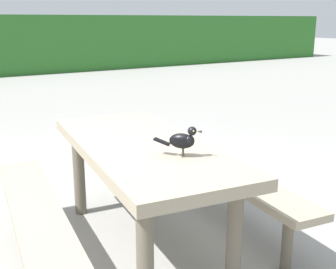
% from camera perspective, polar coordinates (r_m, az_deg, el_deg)
% --- Properties ---
extents(ground_plane, '(60.00, 60.00, 0.00)m').
position_cam_1_polar(ground_plane, '(3.04, -9.65, -15.20)').
color(ground_plane, gray).
extents(picnic_table_foreground, '(1.89, 1.91, 0.74)m').
position_cam_1_polar(picnic_table_foreground, '(2.86, -3.38, -4.64)').
color(picnic_table_foreground, gray).
rests_on(picnic_table_foreground, ground).
extents(bird_grackle, '(0.21, 0.23, 0.18)m').
position_cam_1_polar(bird_grackle, '(2.49, 2.07, -0.71)').
color(bird_grackle, black).
rests_on(bird_grackle, picnic_table_foreground).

